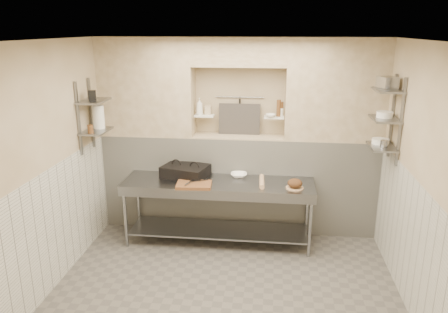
# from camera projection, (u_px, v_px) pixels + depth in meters

# --- Properties ---
(floor) EXTENTS (4.00, 3.90, 0.10)m
(floor) POSITION_uv_depth(u_px,v_px,m) (225.00, 295.00, 5.05)
(floor) COLOR #5D5852
(floor) RESTS_ON ground
(ceiling) EXTENTS (4.00, 3.90, 0.10)m
(ceiling) POSITION_uv_depth(u_px,v_px,m) (225.00, 35.00, 4.23)
(ceiling) COLOR silver
(ceiling) RESTS_ON ground
(wall_left) EXTENTS (0.10, 3.90, 2.80)m
(wall_left) POSITION_uv_depth(u_px,v_px,m) (43.00, 169.00, 4.86)
(wall_left) COLOR #C1B094
(wall_left) RESTS_ON ground
(wall_right) EXTENTS (0.10, 3.90, 2.80)m
(wall_right) POSITION_uv_depth(u_px,v_px,m) (426.00, 184.00, 4.41)
(wall_right) COLOR #C1B094
(wall_right) RESTS_ON ground
(wall_back) EXTENTS (4.00, 0.10, 2.80)m
(wall_back) POSITION_uv_depth(u_px,v_px,m) (240.00, 133.00, 6.54)
(wall_back) COLOR #C1B094
(wall_back) RESTS_ON ground
(wall_front) EXTENTS (4.00, 0.10, 2.80)m
(wall_front) POSITION_uv_depth(u_px,v_px,m) (189.00, 280.00, 2.73)
(wall_front) COLOR #C1B094
(wall_front) RESTS_ON ground
(backwall_lower) EXTENTS (4.00, 0.40, 1.40)m
(backwall_lower) POSITION_uv_depth(u_px,v_px,m) (238.00, 182.00, 6.50)
(backwall_lower) COLOR silver
(backwall_lower) RESTS_ON floor
(alcove_sill) EXTENTS (1.30, 0.40, 0.02)m
(alcove_sill) POSITION_uv_depth(u_px,v_px,m) (239.00, 136.00, 6.30)
(alcove_sill) COLOR #C1B094
(alcove_sill) RESTS_ON backwall_lower
(backwall_pillar_left) EXTENTS (1.35, 0.40, 1.40)m
(backwall_pillar_left) POSITION_uv_depth(u_px,v_px,m) (147.00, 87.00, 6.25)
(backwall_pillar_left) COLOR #C1B094
(backwall_pillar_left) RESTS_ON backwall_lower
(backwall_pillar_right) EXTENTS (1.35, 0.40, 1.40)m
(backwall_pillar_right) POSITION_uv_depth(u_px,v_px,m) (336.00, 90.00, 5.96)
(backwall_pillar_right) COLOR #C1B094
(backwall_pillar_right) RESTS_ON backwall_lower
(backwall_header) EXTENTS (1.30, 0.40, 0.40)m
(backwall_header) POSITION_uv_depth(u_px,v_px,m) (239.00, 52.00, 5.96)
(backwall_header) COLOR #C1B094
(backwall_header) RESTS_ON backwall_lower
(wainscot_left) EXTENTS (0.02, 3.90, 1.40)m
(wainscot_left) POSITION_uv_depth(u_px,v_px,m) (55.00, 227.00, 5.06)
(wainscot_left) COLOR silver
(wainscot_left) RESTS_ON floor
(wainscot_right) EXTENTS (0.02, 3.90, 1.40)m
(wainscot_right) POSITION_uv_depth(u_px,v_px,m) (411.00, 246.00, 4.62)
(wainscot_right) COLOR silver
(wainscot_right) RESTS_ON floor
(alcove_shelf_left) EXTENTS (0.28, 0.16, 0.02)m
(alcove_shelf_left) POSITION_uv_depth(u_px,v_px,m) (204.00, 116.00, 6.27)
(alcove_shelf_left) COLOR white
(alcove_shelf_left) RESTS_ON backwall_lower
(alcove_shelf_right) EXTENTS (0.28, 0.16, 0.02)m
(alcove_shelf_right) POSITION_uv_depth(u_px,v_px,m) (274.00, 117.00, 6.16)
(alcove_shelf_right) COLOR white
(alcove_shelf_right) RESTS_ON backwall_lower
(utensil_rail) EXTENTS (0.70, 0.02, 0.02)m
(utensil_rail) POSITION_uv_depth(u_px,v_px,m) (240.00, 97.00, 6.31)
(utensil_rail) COLOR gray
(utensil_rail) RESTS_ON wall_back
(hanging_steel) EXTENTS (0.02, 0.02, 0.30)m
(hanging_steel) POSITION_uv_depth(u_px,v_px,m) (240.00, 109.00, 6.34)
(hanging_steel) COLOR black
(hanging_steel) RESTS_ON utensil_rail
(splash_panel) EXTENTS (0.60, 0.08, 0.45)m
(splash_panel) POSITION_uv_depth(u_px,v_px,m) (239.00, 119.00, 6.33)
(splash_panel) COLOR #383330
(splash_panel) RESTS_ON alcove_sill
(shelf_rail_left_a) EXTENTS (0.03, 0.03, 0.95)m
(shelf_rail_left_a) POSITION_uv_depth(u_px,v_px,m) (91.00, 113.00, 5.93)
(shelf_rail_left_a) COLOR slate
(shelf_rail_left_a) RESTS_ON wall_left
(shelf_rail_left_b) EXTENTS (0.03, 0.03, 0.95)m
(shelf_rail_left_b) POSITION_uv_depth(u_px,v_px,m) (79.00, 119.00, 5.55)
(shelf_rail_left_b) COLOR slate
(shelf_rail_left_b) RESTS_ON wall_left
(wall_shelf_left_lower) EXTENTS (0.30, 0.50, 0.02)m
(wall_shelf_left_lower) POSITION_uv_depth(u_px,v_px,m) (96.00, 131.00, 5.78)
(wall_shelf_left_lower) COLOR slate
(wall_shelf_left_lower) RESTS_ON wall_left
(wall_shelf_left_upper) EXTENTS (0.30, 0.50, 0.03)m
(wall_shelf_left_upper) POSITION_uv_depth(u_px,v_px,m) (94.00, 101.00, 5.67)
(wall_shelf_left_upper) COLOR slate
(wall_shelf_left_upper) RESTS_ON wall_left
(shelf_rail_right_a) EXTENTS (0.03, 0.03, 1.05)m
(shelf_rail_right_a) POSITION_uv_depth(u_px,v_px,m) (392.00, 116.00, 5.48)
(shelf_rail_right_a) COLOR slate
(shelf_rail_right_a) RESTS_ON wall_right
(shelf_rail_right_b) EXTENTS (0.03, 0.03, 1.05)m
(shelf_rail_right_b) POSITION_uv_depth(u_px,v_px,m) (401.00, 123.00, 5.10)
(shelf_rail_right_b) COLOR slate
(shelf_rail_right_b) RESTS_ON wall_right
(wall_shelf_right_lower) EXTENTS (0.30, 0.50, 0.02)m
(wall_shelf_right_lower) POSITION_uv_depth(u_px,v_px,m) (382.00, 147.00, 5.41)
(wall_shelf_right_lower) COLOR slate
(wall_shelf_right_lower) RESTS_ON wall_right
(wall_shelf_right_mid) EXTENTS (0.30, 0.50, 0.02)m
(wall_shelf_right_mid) POSITION_uv_depth(u_px,v_px,m) (385.00, 119.00, 5.31)
(wall_shelf_right_mid) COLOR slate
(wall_shelf_right_mid) RESTS_ON wall_right
(wall_shelf_right_upper) EXTENTS (0.30, 0.50, 0.03)m
(wall_shelf_right_upper) POSITION_uv_depth(u_px,v_px,m) (388.00, 90.00, 5.21)
(wall_shelf_right_upper) COLOR slate
(wall_shelf_right_upper) RESTS_ON wall_right
(prep_table) EXTENTS (2.60, 0.70, 0.90)m
(prep_table) POSITION_uv_depth(u_px,v_px,m) (218.00, 200.00, 6.01)
(prep_table) COLOR gray
(prep_table) RESTS_ON floor
(panini_press) EXTENTS (0.70, 0.59, 0.16)m
(panini_press) POSITION_uv_depth(u_px,v_px,m) (185.00, 171.00, 6.12)
(panini_press) COLOR black
(panini_press) RESTS_ON prep_table
(cutting_board) EXTENTS (0.48, 0.35, 0.04)m
(cutting_board) POSITION_uv_depth(u_px,v_px,m) (194.00, 185.00, 5.77)
(cutting_board) COLOR brown
(cutting_board) RESTS_ON prep_table
(knife_blade) EXTENTS (0.23, 0.15, 0.01)m
(knife_blade) POSITION_uv_depth(u_px,v_px,m) (199.00, 181.00, 5.84)
(knife_blade) COLOR gray
(knife_blade) RESTS_ON cutting_board
(tongs) EXTENTS (0.09, 0.23, 0.02)m
(tongs) POSITION_uv_depth(u_px,v_px,m) (189.00, 182.00, 5.75)
(tongs) COLOR gray
(tongs) RESTS_ON cutting_board
(mixing_bowl) EXTENTS (0.25, 0.25, 0.06)m
(mixing_bowl) POSITION_uv_depth(u_px,v_px,m) (239.00, 175.00, 6.13)
(mixing_bowl) COLOR white
(mixing_bowl) RESTS_ON prep_table
(rolling_pin) EXTENTS (0.08, 0.45, 0.07)m
(rolling_pin) POSITION_uv_depth(u_px,v_px,m) (262.00, 182.00, 5.85)
(rolling_pin) COLOR tan
(rolling_pin) RESTS_ON prep_table
(bread_board) EXTENTS (0.23, 0.23, 0.01)m
(bread_board) POSITION_uv_depth(u_px,v_px,m) (295.00, 188.00, 5.70)
(bread_board) COLOR tan
(bread_board) RESTS_ON prep_table
(bread_loaf) EXTENTS (0.19, 0.19, 0.12)m
(bread_loaf) POSITION_uv_depth(u_px,v_px,m) (295.00, 183.00, 5.68)
(bread_loaf) COLOR #4C2D19
(bread_loaf) RESTS_ON bread_board
(bottle_soap) EXTENTS (0.10, 0.10, 0.24)m
(bottle_soap) POSITION_uv_depth(u_px,v_px,m) (199.00, 107.00, 6.22)
(bottle_soap) COLOR white
(bottle_soap) RESTS_ON alcove_shelf_left
(jar_alcove) EXTENTS (0.09, 0.09, 0.13)m
(jar_alcove) POSITION_uv_depth(u_px,v_px,m) (208.00, 110.00, 6.29)
(jar_alcove) COLOR #C1B094
(jar_alcove) RESTS_ON alcove_shelf_left
(bowl_alcove) EXTENTS (0.17, 0.17, 0.04)m
(bowl_alcove) POSITION_uv_depth(u_px,v_px,m) (271.00, 116.00, 6.10)
(bowl_alcove) COLOR white
(bowl_alcove) RESTS_ON alcove_shelf_right
(condiment_a) EXTENTS (0.06, 0.06, 0.20)m
(condiment_a) POSITION_uv_depth(u_px,v_px,m) (281.00, 109.00, 6.15)
(condiment_a) COLOR #57351A
(condiment_a) RESTS_ON alcove_shelf_right
(condiment_b) EXTENTS (0.06, 0.06, 0.24)m
(condiment_b) POSITION_uv_depth(u_px,v_px,m) (279.00, 108.00, 6.12)
(condiment_b) COLOR #57351A
(condiment_b) RESTS_ON alcove_shelf_right
(condiment_c) EXTENTS (0.07, 0.07, 0.11)m
(condiment_c) POSITION_uv_depth(u_px,v_px,m) (281.00, 112.00, 6.16)
(condiment_c) COLOR white
(condiment_c) RESTS_ON alcove_shelf_right
(jug_left) EXTENTS (0.15, 0.15, 0.31)m
(jug_left) POSITION_uv_depth(u_px,v_px,m) (98.00, 117.00, 5.84)
(jug_left) COLOR white
(jug_left) RESTS_ON wall_shelf_left_lower
(jar_left) EXTENTS (0.07, 0.07, 0.11)m
(jar_left) POSITION_uv_depth(u_px,v_px,m) (90.00, 129.00, 5.60)
(jar_left) COLOR #57351A
(jar_left) RESTS_ON wall_shelf_left_lower
(box_left_upper) EXTENTS (0.12, 0.12, 0.13)m
(box_left_upper) POSITION_uv_depth(u_px,v_px,m) (92.00, 95.00, 5.62)
(box_left_upper) COLOR black
(box_left_upper) RESTS_ON wall_shelf_left_upper
(bowl_right) EXTENTS (0.21, 0.21, 0.06)m
(bowl_right) POSITION_uv_depth(u_px,v_px,m) (380.00, 141.00, 5.49)
(bowl_right) COLOR white
(bowl_right) RESTS_ON wall_shelf_right_lower
(canister_right) EXTENTS (0.09, 0.09, 0.09)m
(canister_right) POSITION_uv_depth(u_px,v_px,m) (384.00, 144.00, 5.31)
(canister_right) COLOR gray
(canister_right) RESTS_ON wall_shelf_right_lower
(bowl_right_mid) EXTENTS (0.20, 0.20, 0.07)m
(bowl_right_mid) POSITION_uv_depth(u_px,v_px,m) (385.00, 115.00, 5.32)
(bowl_right_mid) COLOR white
(bowl_right_mid) RESTS_ON wall_shelf_right_mid
(basket_right) EXTENTS (0.24, 0.27, 0.14)m
(basket_right) POSITION_uv_depth(u_px,v_px,m) (387.00, 83.00, 5.24)
(basket_right) COLOR gray
(basket_right) RESTS_ON wall_shelf_right_upper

